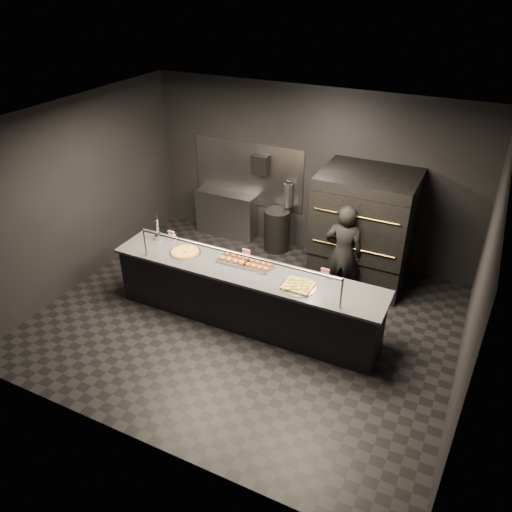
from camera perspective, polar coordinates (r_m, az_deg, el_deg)
name	(u,v)px	position (r m, az deg, el deg)	size (l,w,h in m)	color
room	(245,232)	(6.88, -1.27, 2.80)	(6.04, 6.00, 3.00)	black
service_counter	(246,295)	(7.37, -1.19, -4.51)	(4.10, 0.78, 1.37)	black
pizza_oven	(364,228)	(8.31, 12.22, 3.14)	(1.50, 1.23, 1.91)	black
prep_shelf	(227,214)	(9.81, -3.38, 4.83)	(1.20, 0.35, 0.90)	#99999E
towel_dispenser	(261,165)	(9.14, 0.53, 10.39)	(0.30, 0.20, 0.35)	black
fire_extinguisher	(288,195)	(9.12, 3.69, 6.98)	(0.14, 0.14, 0.51)	#B2B2B7
beer_tap	(158,231)	(7.98, -11.13, 2.77)	(0.12, 0.18, 0.47)	silver
round_pizza	(185,252)	(7.58, -8.11, 0.46)	(0.48, 0.48, 0.03)	silver
slider_tray_a	(235,259)	(7.32, -2.46, -0.29)	(0.47, 0.35, 0.07)	silver
slider_tray_b	(259,265)	(7.16, 0.33, -1.05)	(0.48, 0.41, 0.07)	silver
square_pizza	(298,286)	(6.75, 4.85, -3.42)	(0.49, 0.49, 0.05)	silver
condiment_jar	(176,238)	(7.94, -9.17, 2.05)	(0.14, 0.06, 0.09)	silver
tent_cards	(244,253)	(7.36, -1.36, 0.32)	(2.66, 0.04, 0.15)	white
trash_bin	(277,230)	(9.30, 2.41, 2.98)	(0.48, 0.48, 0.79)	black
worker	(343,253)	(7.82, 9.91, 0.29)	(0.60, 0.39, 1.63)	black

